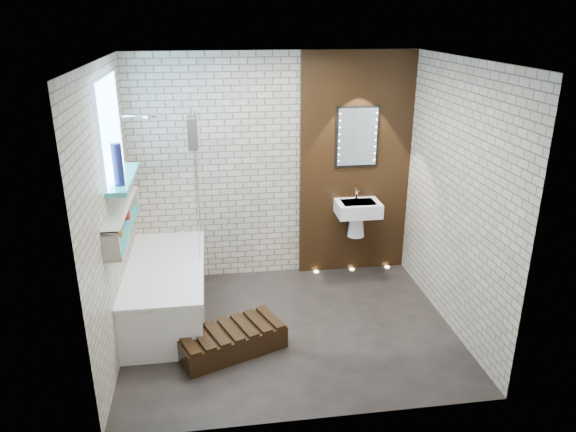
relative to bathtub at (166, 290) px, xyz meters
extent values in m
plane|color=black|center=(1.22, -0.45, -0.29)|extent=(3.20, 3.20, 0.00)
cube|color=tan|center=(1.22, 0.85, 1.01)|extent=(3.20, 0.04, 2.60)
cube|color=tan|center=(1.22, -1.75, 1.01)|extent=(3.20, 0.04, 2.60)
cube|color=tan|center=(-0.38, -0.45, 1.01)|extent=(0.04, 2.60, 2.60)
cube|color=tan|center=(2.82, -0.45, 1.01)|extent=(0.04, 2.60, 2.60)
plane|color=white|center=(1.22, -0.45, 2.31)|extent=(3.20, 3.20, 0.00)
cube|color=black|center=(2.17, 0.82, 1.01)|extent=(1.30, 0.06, 2.60)
cube|color=#7FADE0|center=(-0.36, -0.10, 1.71)|extent=(0.03, 1.00, 0.90)
cube|color=teal|center=(-0.29, -0.10, 1.24)|extent=(0.18, 1.00, 0.04)
cube|color=teal|center=(-0.31, -0.30, 0.79)|extent=(0.14, 1.30, 0.03)
cube|color=#B2A899|center=(-0.31, -0.30, 1.02)|extent=(0.14, 1.30, 0.03)
cube|color=#B2A899|center=(-0.31, -0.94, 0.91)|extent=(0.14, 0.03, 0.26)
cube|color=#B2A899|center=(-0.31, 0.33, 0.91)|extent=(0.14, 0.03, 0.26)
cube|color=white|center=(0.00, 0.00, -0.02)|extent=(0.75, 1.70, 0.55)
cube|color=white|center=(0.00, 0.00, 0.27)|extent=(0.79, 1.74, 0.03)
cylinder|color=silver|center=(0.15, 0.73, 0.35)|extent=(0.04, 0.04, 0.12)
cube|color=white|center=(0.35, 0.44, 0.99)|extent=(0.01, 0.78, 1.40)
cube|color=black|center=(0.35, 0.31, 1.56)|extent=(0.09, 0.24, 0.31)
cylinder|color=silver|center=(-0.08, 0.50, 1.71)|extent=(0.18, 0.18, 0.02)
cube|color=white|center=(2.17, 0.61, 0.56)|extent=(0.50, 0.36, 0.16)
cone|color=white|center=(2.17, 0.66, 0.34)|extent=(0.20, 0.20, 0.28)
cylinder|color=silver|center=(2.17, 0.71, 0.71)|extent=(0.03, 0.03, 0.14)
cube|color=black|center=(2.17, 0.78, 1.36)|extent=(0.50, 0.02, 0.70)
cube|color=silver|center=(2.17, 0.77, 1.36)|extent=(0.45, 0.01, 0.65)
cube|color=black|center=(0.62, -0.75, -0.18)|extent=(1.07, 0.77, 0.22)
cylinder|color=maroon|center=(-0.31, 0.00, 0.88)|extent=(0.05, 0.05, 0.14)
cylinder|color=maroon|center=(-0.31, -0.04, 0.88)|extent=(0.05, 0.05, 0.13)
cylinder|color=#B96F1C|center=(-0.31, -0.47, 0.86)|extent=(0.05, 0.05, 0.09)
cylinder|color=maroon|center=(-0.31, -0.70, 0.87)|extent=(0.05, 0.05, 0.12)
cylinder|color=#131535|center=(-0.28, -0.39, 1.45)|extent=(0.09, 0.09, 0.38)
cylinder|color=#FFD899|center=(1.72, 0.75, -0.29)|extent=(0.06, 0.06, 0.01)
cylinder|color=#FFD899|center=(2.17, 0.75, -0.29)|extent=(0.06, 0.06, 0.01)
cylinder|color=#FFD899|center=(2.62, 0.75, -0.29)|extent=(0.06, 0.06, 0.01)
camera|label=1|loc=(0.53, -5.06, 2.68)|focal=33.67mm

